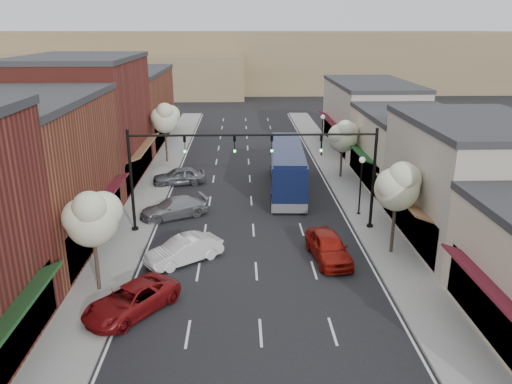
{
  "coord_description": "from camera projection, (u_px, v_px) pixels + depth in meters",
  "views": [
    {
      "loc": [
        -0.84,
        -23.44,
        13.27
      ],
      "look_at": [
        0.23,
        9.61,
        2.2
      ],
      "focal_mm": 35.0,
      "sensor_mm": 36.0,
      "label": 1
    }
  ],
  "objects": [
    {
      "name": "sidewalk_right",
      "position": [
        345.0,
        182.0,
        44.22
      ],
      "size": [
        2.8,
        73.0,
        0.15
      ],
      "primitive_type": "cube",
      "color": "gray",
      "rests_on": "ground"
    },
    {
      "name": "bldg_right_midfar",
      "position": [
        409.0,
        149.0,
        42.92
      ],
      "size": [
        9.14,
        12.1,
        6.4
      ],
      "color": "#C2B59A",
      "rests_on": "ground"
    },
    {
      "name": "parked_car_c",
      "position": [
        174.0,
        208.0,
        36.12
      ],
      "size": [
        5.33,
        3.93,
        1.43
      ],
      "primitive_type": "imported",
      "rotation": [
        0.0,
        0.0,
        -1.13
      ],
      "color": "gray",
      "rests_on": "ground"
    },
    {
      "name": "lamp_post_far",
      "position": [
        322.0,
        128.0,
        52.27
      ],
      "size": [
        0.44,
        0.44,
        4.44
      ],
      "color": "black",
      "rests_on": "ground"
    },
    {
      "name": "tree_left_near",
      "position": [
        92.0,
        217.0,
        24.8
      ],
      "size": [
        2.85,
        2.65,
        5.69
      ],
      "color": "#47382B",
      "rests_on": "ground"
    },
    {
      "name": "coach_bus",
      "position": [
        287.0,
        168.0,
        41.75
      ],
      "size": [
        3.31,
        12.36,
        3.74
      ],
      "rotation": [
        0.0,
        0.0,
        -0.05
      ],
      "color": "#0D1537",
      "rests_on": "ground"
    },
    {
      "name": "lamp_post_near",
      "position": [
        361.0,
        176.0,
        35.69
      ],
      "size": [
        0.44,
        0.44,
        4.44
      ],
      "color": "black",
      "rests_on": "ground"
    },
    {
      "name": "bldg_left_midnear",
      "position": [
        20.0,
        175.0,
        30.22
      ],
      "size": [
        10.14,
        14.1,
        9.4
      ],
      "color": "brown",
      "rests_on": "ground"
    },
    {
      "name": "bldg_left_far",
      "position": [
        127.0,
        107.0,
        58.81
      ],
      "size": [
        10.14,
        18.1,
        8.4
      ],
      "color": "brown",
      "rests_on": "ground"
    },
    {
      "name": "parked_car_b",
      "position": [
        184.0,
        250.0,
        29.22
      ],
      "size": [
        4.67,
        3.98,
        1.51
      ],
      "primitive_type": "imported",
      "rotation": [
        0.0,
        0.0,
        -0.95
      ],
      "color": "silver",
      "rests_on": "ground"
    },
    {
      "name": "bldg_right_midnear",
      "position": [
        472.0,
        182.0,
        31.32
      ],
      "size": [
        9.14,
        12.1,
        7.9
      ],
      "color": "#A79E8F",
      "rests_on": "ground"
    },
    {
      "name": "red_hatchback",
      "position": [
        328.0,
        247.0,
        29.51
      ],
      "size": [
        2.54,
        5.04,
        1.65
      ],
      "primitive_type": "imported",
      "rotation": [
        0.0,
        0.0,
        0.13
      ],
      "color": "maroon",
      "rests_on": "ground"
    },
    {
      "name": "hill_near",
      "position": [
        117.0,
        75.0,
        98.34
      ],
      "size": [
        50.0,
        20.0,
        8.0
      ],
      "primitive_type": "cube",
      "color": "#7A6647",
      "rests_on": "ground"
    },
    {
      "name": "sidewalk_left",
      "position": [
        154.0,
        184.0,
        43.7
      ],
      "size": [
        2.8,
        73.0,
        0.15
      ],
      "primitive_type": "cube",
      "color": "gray",
      "rests_on": "ground"
    },
    {
      "name": "signal_mast_right",
      "position": [
        339.0,
        164.0,
        32.73
      ],
      "size": [
        8.22,
        0.46,
        7.0
      ],
      "color": "black",
      "rests_on": "ground"
    },
    {
      "name": "signal_mast_left",
      "position": [
        167.0,
        165.0,
        32.39
      ],
      "size": [
        8.22,
        0.46,
        7.0
      ],
      "color": "black",
      "rests_on": "ground"
    },
    {
      "name": "tree_left_far",
      "position": [
        165.0,
        118.0,
        49.32
      ],
      "size": [
        2.85,
        2.65,
        6.13
      ],
      "color": "#47382B",
      "rests_on": "ground"
    },
    {
      "name": "tree_right_near",
      "position": [
        398.0,
        185.0,
        29.03
      ],
      "size": [
        2.85,
        2.65,
        5.95
      ],
      "color": "#47382B",
      "rests_on": "ground"
    },
    {
      "name": "parked_car_d",
      "position": [
        179.0,
        176.0,
        43.55
      ],
      "size": [
        4.82,
        2.71,
        1.55
      ],
      "primitive_type": "imported",
      "rotation": [
        0.0,
        0.0,
        -1.37
      ],
      "color": "#515358",
      "rests_on": "ground"
    },
    {
      "name": "ground",
      "position": [
        257.0,
        289.0,
        26.45
      ],
      "size": [
        160.0,
        160.0,
        0.0
      ],
      "primitive_type": "plane",
      "color": "black",
      "rests_on": "ground"
    },
    {
      "name": "tree_right_far",
      "position": [
        343.0,
        135.0,
        44.34
      ],
      "size": [
        2.85,
        2.65,
        5.43
      ],
      "color": "#47382B",
      "rests_on": "ground"
    },
    {
      "name": "parked_car_a",
      "position": [
        131.0,
        300.0,
        24.04
      ],
      "size": [
        4.83,
        5.35,
        1.38
      ],
      "primitive_type": "imported",
      "rotation": [
        0.0,
        0.0,
        -0.65
      ],
      "color": "maroon",
      "rests_on": "ground"
    },
    {
      "name": "curb_left",
      "position": [
        170.0,
        184.0,
        43.74
      ],
      "size": [
        0.25,
        73.0,
        0.17
      ],
      "primitive_type": "cube",
      "color": "gray",
      "rests_on": "ground"
    },
    {
      "name": "bldg_left_midfar",
      "position": [
        86.0,
        121.0,
        43.25
      ],
      "size": [
        10.14,
        14.1,
        10.9
      ],
      "color": "maroon",
      "rests_on": "ground"
    },
    {
      "name": "hill_far",
      "position": [
        243.0,
        60.0,
        109.85
      ],
      "size": [
        120.0,
        30.0,
        12.0
      ],
      "primitive_type": "cube",
      "color": "#7A6647",
      "rests_on": "ground"
    },
    {
      "name": "curb_right",
      "position": [
        329.0,
        182.0,
        44.17
      ],
      "size": [
        0.25,
        73.0,
        0.17
      ],
      "primitive_type": "cube",
      "color": "gray",
      "rests_on": "ground"
    },
    {
      "name": "bldg_right_far",
      "position": [
        369.0,
        115.0,
        56.04
      ],
      "size": [
        9.14,
        16.1,
        7.4
      ],
      "color": "#A79E8F",
      "rests_on": "ground"
    }
  ]
}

